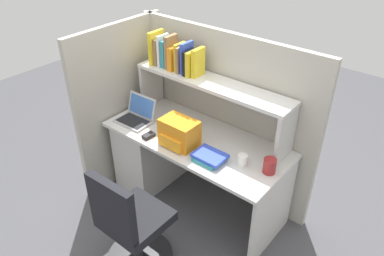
{
  "coord_description": "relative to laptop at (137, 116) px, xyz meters",
  "views": [
    {
      "loc": [
        1.63,
        -2.04,
        2.5
      ],
      "look_at": [
        0.0,
        -0.05,
        0.85
      ],
      "focal_mm": 35.01,
      "sensor_mm": 36.0,
      "label": 1
    }
  ],
  "objects": [
    {
      "name": "overhead_hutch",
      "position": [
        0.58,
        0.32,
        0.3
      ],
      "size": [
        1.44,
        0.28,
        0.45
      ],
      "color": "beige",
      "rests_on": "desk"
    },
    {
      "name": "ground_plane",
      "position": [
        0.58,
        0.12,
        -0.78
      ],
      "size": [
        8.0,
        8.0,
        0.0
      ],
      "primitive_type": "plane",
      "color": "#4C4C51"
    },
    {
      "name": "paper_cup",
      "position": [
        1.09,
        0.06,
        -0.01
      ],
      "size": [
        0.08,
        0.08,
        0.09
      ],
      "primitive_type": "cylinder",
      "color": "white",
      "rests_on": "desk"
    },
    {
      "name": "backpack",
      "position": [
        0.54,
        -0.04,
        0.06
      ],
      "size": [
        0.3,
        0.23,
        0.22
      ],
      "color": "orange",
      "rests_on": "desk"
    },
    {
      "name": "snack_canister",
      "position": [
        1.29,
        0.11,
        0.01
      ],
      "size": [
        0.1,
        0.1,
        0.12
      ],
      "primitive_type": "cylinder",
      "color": "maroon",
      "rests_on": "desk"
    },
    {
      "name": "cubicle_partition_left",
      "position": [
        -0.27,
        0.07,
        -0.01
      ],
      "size": [
        0.05,
        1.06,
        1.55
      ],
      "primitive_type": "cube",
      "color": "#B2ADA0",
      "rests_on": "ground_plane"
    },
    {
      "name": "office_chair",
      "position": [
        0.65,
        -0.72,
        -0.39
      ],
      "size": [
        0.52,
        0.52,
        0.93
      ],
      "rotation": [
        0.0,
        0.0,
        3.18
      ],
      "color": "black",
      "rests_on": "ground_plane"
    },
    {
      "name": "reference_books_on_shelf",
      "position": [
        0.2,
        0.32,
        0.52
      ],
      "size": [
        0.49,
        0.19,
        0.29
      ],
      "color": "yellow",
      "rests_on": "overhead_hutch"
    },
    {
      "name": "desk",
      "position": [
        0.19,
        0.12,
        -0.38
      ],
      "size": [
        1.6,
        0.7,
        0.73
      ],
      "color": "silver",
      "rests_on": "ground_plane"
    },
    {
      "name": "laptop",
      "position": [
        0.0,
        0.0,
        0.0
      ],
      "size": [
        0.32,
        0.27,
        0.22
      ],
      "color": "#B7BABF",
      "rests_on": "desk"
    },
    {
      "name": "computer_mouse",
      "position": [
        0.27,
        -0.13,
        -0.03
      ],
      "size": [
        0.07,
        0.11,
        0.03
      ],
      "primitive_type": "cube",
      "rotation": [
        0.0,
        0.0,
        -0.08
      ],
      "color": "#262628",
      "rests_on": "desk"
    },
    {
      "name": "desk_book_stack",
      "position": [
        0.86,
        -0.05,
        -0.02
      ],
      "size": [
        0.25,
        0.2,
        0.06
      ],
      "color": "teal",
      "rests_on": "desk"
    },
    {
      "name": "cubicle_partition_rear",
      "position": [
        0.58,
        0.5,
        -0.01
      ],
      "size": [
        1.84,
        0.05,
        1.55
      ],
      "primitive_type": "cube",
      "color": "#B2ADA0",
      "rests_on": "ground_plane"
    }
  ]
}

